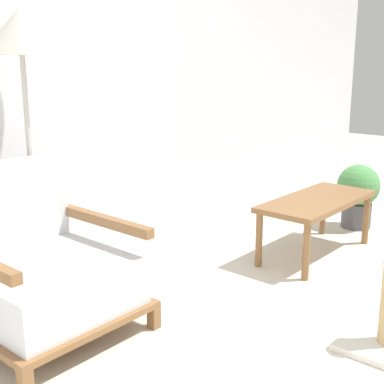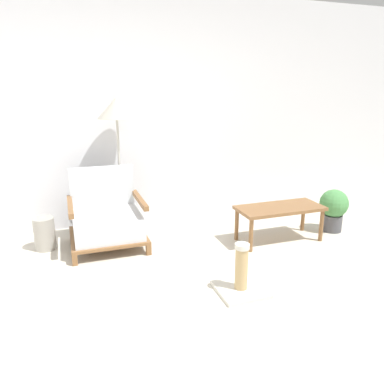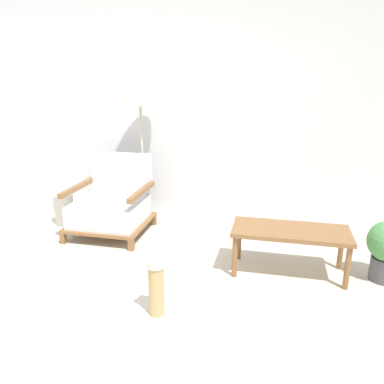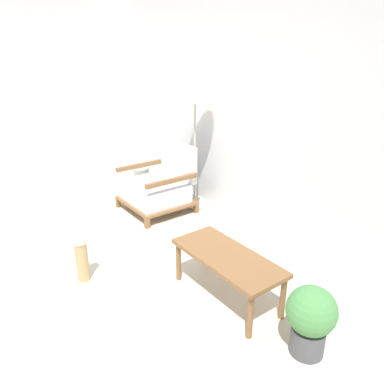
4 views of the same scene
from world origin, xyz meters
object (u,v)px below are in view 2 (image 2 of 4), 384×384
at_px(potted_plant, 334,208).
at_px(scratching_post, 241,278).
at_px(armchair, 107,219).
at_px(coffee_table, 280,211).
at_px(floor_lamp, 117,113).
at_px(vase, 45,234).

height_order(potted_plant, scratching_post, potted_plant).
distance_m(armchair, coffee_table, 1.86).
bearing_deg(floor_lamp, armchair, -119.54).
bearing_deg(scratching_post, floor_lamp, 112.38).
height_order(floor_lamp, coffee_table, floor_lamp).
bearing_deg(floor_lamp, scratching_post, -67.62).
height_order(floor_lamp, scratching_post, floor_lamp).
xyz_separation_m(potted_plant, scratching_post, (-1.62, -0.89, -0.16)).
xyz_separation_m(armchair, scratching_post, (0.92, -1.33, -0.17)).
bearing_deg(coffee_table, scratching_post, -136.06).
distance_m(armchair, vase, 0.65).
bearing_deg(armchair, floor_lamp, 60.46).
bearing_deg(potted_plant, scratching_post, -151.36).
distance_m(vase, scratching_post, 2.11).
height_order(coffee_table, vase, coffee_table).
bearing_deg(floor_lamp, potted_plant, -19.43).
bearing_deg(coffee_table, armchair, 164.85).
height_order(armchair, coffee_table, armchair).
height_order(coffee_table, potted_plant, potted_plant).
bearing_deg(scratching_post, coffee_table, 43.94).
bearing_deg(vase, scratching_post, -42.80).
bearing_deg(potted_plant, coffee_table, -176.54).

